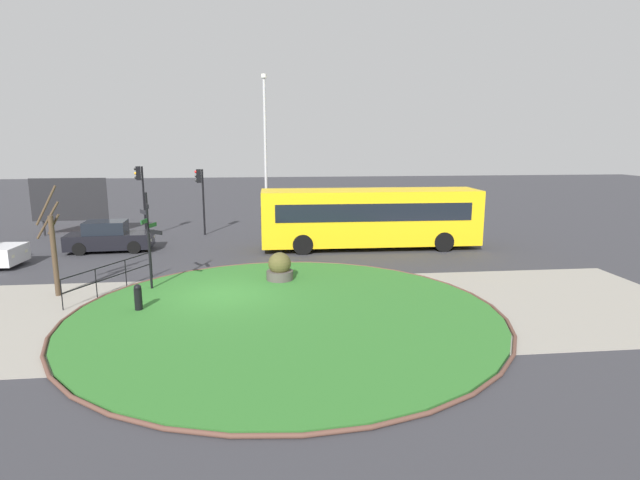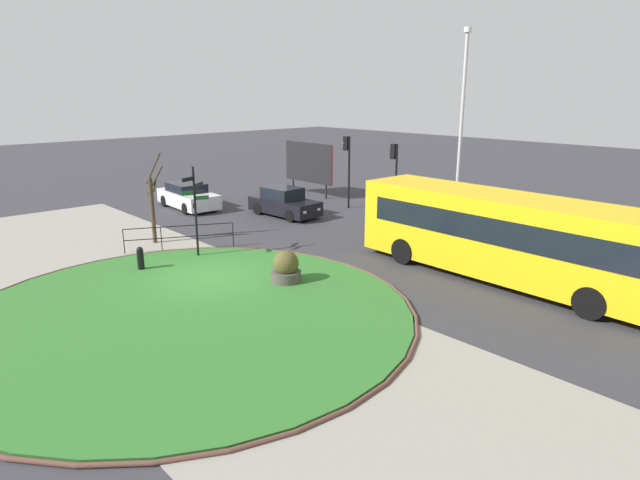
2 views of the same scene
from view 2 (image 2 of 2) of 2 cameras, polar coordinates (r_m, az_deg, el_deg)
The scene contains 16 objects.
ground at distance 19.80m, azimuth -11.29°, elevation -4.12°, with size 120.00×120.00×0.00m, color #333338.
sidewalk_paving at distance 18.98m, azimuth -16.07°, elevation -5.27°, with size 32.00×8.30×0.02m, color gray.
grass_island at distance 16.98m, azimuth -13.93°, elevation -7.46°, with size 13.62×13.62×0.10m, color #2D6B28.
grass_kerb_ring at distance 16.98m, azimuth -13.93°, elevation -7.45°, with size 13.93×13.93×0.11m, color brown.
signpost_directional at distance 21.94m, azimuth -12.99°, elevation 3.54°, with size 0.96×1.23×3.70m.
bollard_foreground at distance 21.22m, azimuth -18.35°, elevation -1.89°, with size 0.25×0.25×0.96m.
railing_grass_edge at distance 23.49m, azimuth -14.56°, elevation 0.58°, with size 2.08×4.00×1.07m.
bus_yellow at distance 20.03m, azimuth 18.86°, elevation 0.48°, with size 11.16×2.77×3.04m.
car_near_lane at distance 31.96m, azimuth -13.70°, elevation 4.48°, with size 4.55×2.09×1.44m.
car_far_lane at distance 29.20m, azimuth -3.79°, elevation 3.92°, with size 4.21×1.96×1.54m.
traffic_light_near at distance 30.89m, azimuth 2.87°, elevation 8.81°, with size 0.48×0.32×4.06m.
traffic_light_far at distance 28.74m, azimuth 7.81°, elevation 7.92°, with size 0.49×0.30×3.87m.
lamppost_tall at distance 26.37m, azimuth 14.62°, elevation 11.45°, with size 0.32×0.32×9.23m.
billboard_left at distance 34.70m, azimuth -1.18°, elevation 8.08°, with size 4.29×0.20×3.37m.
planter_near_signpost at distance 18.90m, azimuth -3.60°, elevation -3.08°, with size 1.06×1.06×1.20m.
street_tree_bare at distance 24.79m, azimuth -17.16°, elevation 3.68°, with size 0.84×0.69×3.96m.
Camera 2 is at (16.10, -9.49, 6.53)m, focal length 30.44 mm.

